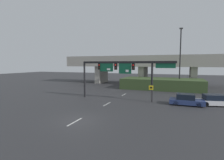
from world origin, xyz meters
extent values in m
plane|color=#2D2D30|center=(0.00, 0.00, 0.00)|extent=(160.00, 160.00, 0.00)
cube|color=silver|center=(0.00, -0.68, 0.00)|extent=(0.14, 2.40, 0.01)
cube|color=silver|center=(0.00, 7.00, 0.00)|extent=(0.14, 2.40, 0.01)
cube|color=silver|center=(0.00, 14.69, 0.00)|extent=(0.14, 2.40, 0.01)
cube|color=silver|center=(0.00, 22.38, 0.00)|extent=(0.14, 2.40, 0.01)
cube|color=silver|center=(0.00, 30.07, 0.00)|extent=(0.14, 2.40, 0.01)
cylinder|color=black|center=(-5.36, 10.45, 2.87)|extent=(0.28, 0.28, 5.75)
cylinder|color=black|center=(5.36, 10.45, 2.87)|extent=(0.28, 0.28, 5.75)
cube|color=black|center=(1.60, 10.45, 5.59)|extent=(13.93, 0.32, 0.32)
cube|color=black|center=(-2.68, 10.45, 4.95)|extent=(0.40, 0.28, 0.95)
sphere|color=red|center=(-2.68, 10.28, 5.17)|extent=(0.22, 0.22, 0.22)
sphere|color=black|center=(-2.68, 10.28, 4.74)|extent=(0.22, 0.22, 0.22)
cube|color=black|center=(0.00, 10.45, 4.95)|extent=(0.40, 0.28, 0.95)
sphere|color=red|center=(0.00, 10.28, 5.17)|extent=(0.22, 0.22, 0.22)
sphere|color=black|center=(0.00, 10.28, 4.74)|extent=(0.22, 0.22, 0.22)
cube|color=black|center=(2.68, 10.45, 4.95)|extent=(0.40, 0.28, 0.95)
sphere|color=red|center=(2.68, 10.28, 5.17)|extent=(0.22, 0.22, 0.22)
sphere|color=black|center=(2.68, 10.28, 4.74)|extent=(0.22, 0.22, 0.22)
cube|color=#0F4C33|center=(-1.47, 10.35, 4.82)|extent=(2.13, 0.08, 1.22)
cube|color=white|center=(-1.10, 10.30, 4.54)|extent=(0.53, 0.03, 0.27)
cube|color=#0F4C33|center=(1.47, 10.35, 4.68)|extent=(1.89, 0.08, 1.50)
cube|color=white|center=(1.81, 10.30, 4.34)|extent=(0.47, 0.03, 0.33)
cube|color=#0F4C33|center=(7.13, 10.39, 5.11)|extent=(2.61, 0.07, 0.64)
cylinder|color=#4C4C4C|center=(5.41, 9.52, 1.26)|extent=(0.08, 0.08, 2.52)
cube|color=yellow|center=(5.41, 9.47, 2.17)|extent=(0.60, 0.03, 0.60)
cube|color=black|center=(5.41, 9.45, 2.17)|extent=(0.33, 0.01, 0.21)
cylinder|color=black|center=(8.94, 25.20, 6.25)|extent=(0.24, 0.24, 12.50)
cube|color=#333333|center=(8.94, 25.20, 12.62)|extent=(0.70, 0.36, 0.24)
cube|color=#A39E93|center=(0.00, 31.53, 5.58)|extent=(42.21, 7.61, 1.85)
cube|color=#A39E93|center=(0.00, 27.93, 6.96)|extent=(42.21, 0.40, 0.90)
cube|color=#A39E93|center=(-11.96, 31.53, 2.33)|extent=(1.40, 6.09, 4.65)
cube|color=#A39E93|center=(0.00, 31.53, 2.33)|extent=(1.40, 6.09, 4.65)
cube|color=#A39E93|center=(11.96, 31.53, 2.33)|extent=(1.40, 6.09, 4.65)
cube|color=#384C28|center=(5.41, 24.35, 1.11)|extent=(16.59, 7.35, 2.22)
cube|color=navy|center=(9.92, 10.26, 0.46)|extent=(4.27, 1.94, 0.60)
cube|color=black|center=(9.75, 10.27, 1.11)|extent=(2.23, 1.73, 0.70)
cylinder|color=black|center=(11.24, 11.08, 0.32)|extent=(0.64, 0.23, 0.64)
cylinder|color=black|center=(11.22, 9.41, 0.32)|extent=(0.64, 0.23, 0.64)
cylinder|color=black|center=(8.62, 11.11, 0.32)|extent=(0.64, 0.23, 0.64)
cylinder|color=black|center=(8.59, 9.45, 0.32)|extent=(0.64, 0.23, 0.64)
cube|color=silver|center=(13.32, 11.27, 0.46)|extent=(4.86, 2.82, 0.59)
cube|color=black|center=(13.14, 11.23, 1.10)|extent=(2.69, 2.13, 0.69)
cylinder|color=black|center=(14.51, 12.37, 0.32)|extent=(0.67, 0.36, 0.64)
cylinder|color=black|center=(11.76, 11.71, 0.32)|extent=(0.67, 0.36, 0.64)
cylinder|color=black|center=(12.13, 10.17, 0.32)|extent=(0.67, 0.36, 0.64)
camera|label=1|loc=(8.90, -14.11, 5.37)|focal=28.00mm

